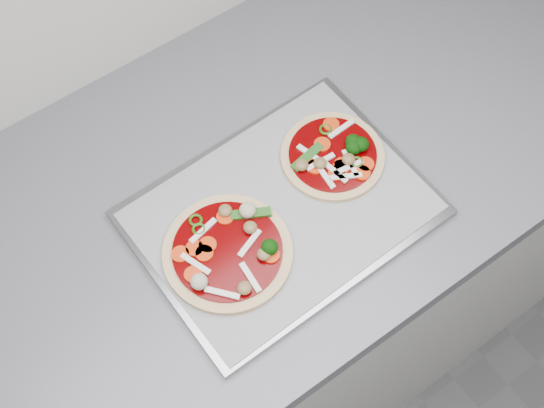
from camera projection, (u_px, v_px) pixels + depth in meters
baking_tray at (281, 213)px, 1.09m from camera, size 0.41×0.31×0.01m
parchment at (281, 211)px, 1.09m from camera, size 0.40×0.30×0.00m
pizza_left at (228, 251)px, 1.04m from camera, size 0.20×0.20×0.03m
pizza_right at (335, 155)px, 1.12m from camera, size 0.17×0.17×0.03m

